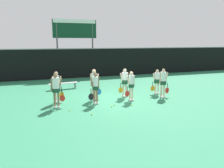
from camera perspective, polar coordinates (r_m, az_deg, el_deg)
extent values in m
plane|color=#2D7F56|center=(12.92, 0.10, -4.14)|extent=(140.00, 140.00, 0.00)
cube|color=black|center=(20.92, -7.74, 5.34)|extent=(60.00, 0.06, 2.70)
cube|color=slate|center=(20.83, -7.84, 9.14)|extent=(60.00, 0.08, 0.08)
cylinder|color=#515156|center=(21.89, -14.08, 9.03)|extent=(0.14, 0.14, 5.49)
cylinder|color=#515156|center=(22.48, -5.08, 9.36)|extent=(0.14, 0.14, 5.49)
cube|color=#0F3823|center=(22.14, -9.68, 14.04)|extent=(4.25, 0.12, 1.77)
cube|color=white|center=(22.13, -9.71, 15.89)|extent=(4.08, 0.02, 0.35)
cube|color=#B2B2B7|center=(16.14, -12.58, 0.19)|extent=(2.14, 0.63, 0.04)
cylinder|color=slate|center=(16.53, -9.75, -0.24)|extent=(0.06, 0.06, 0.40)
cylinder|color=slate|center=(16.29, -9.49, -0.39)|extent=(0.06, 0.06, 0.40)
cylinder|color=slate|center=(16.12, -15.64, -0.77)|extent=(0.06, 0.06, 0.40)
cylinder|color=slate|center=(15.88, -15.46, -0.94)|extent=(0.06, 0.06, 0.40)
cylinder|color=#8C664C|center=(11.69, -13.81, -3.92)|extent=(0.10, 0.10, 0.86)
cylinder|color=#8C664C|center=(11.68, -14.77, -3.99)|extent=(0.10, 0.10, 0.86)
cube|color=white|center=(11.76, -13.71, -5.78)|extent=(0.11, 0.24, 0.09)
cube|color=white|center=(11.75, -14.67, -5.84)|extent=(0.11, 0.24, 0.09)
cylinder|color=#16422B|center=(11.57, -14.41, -1.57)|extent=(0.41, 0.41, 0.19)
cylinder|color=white|center=(11.51, -14.48, -0.16)|extent=(0.36, 0.36, 0.71)
sphere|color=#8C664C|center=(11.43, -14.59, 2.14)|extent=(0.22, 0.22, 0.22)
sphere|color=#4C331E|center=(11.44, -14.60, 2.29)|extent=(0.20, 0.20, 0.20)
cylinder|color=#8C664C|center=(11.52, -13.39, -0.15)|extent=(0.22, 0.08, 0.68)
cylinder|color=#8C664C|center=(11.50, -15.51, -0.28)|extent=(0.08, 0.08, 0.68)
cylinder|color=black|center=(11.60, -12.90, -2.20)|extent=(0.03, 0.03, 0.25)
ellipsoid|color=red|center=(11.67, -12.83, -3.65)|extent=(0.27, 0.03, 0.35)
cylinder|color=#8C664C|center=(12.04, -3.92, -3.26)|extent=(0.10, 0.10, 0.83)
cylinder|color=#8C664C|center=(12.00, -4.65, -3.32)|extent=(0.10, 0.10, 0.83)
cube|color=white|center=(12.11, -3.87, -5.00)|extent=(0.12, 0.24, 0.09)
cube|color=white|center=(12.07, -4.59, -5.05)|extent=(0.12, 0.24, 0.09)
cylinder|color=#16422B|center=(11.91, -4.32, -1.03)|extent=(0.33, 0.33, 0.20)
cylinder|color=white|center=(11.86, -4.34, 0.28)|extent=(0.28, 0.28, 0.69)
sphere|color=#8C664C|center=(11.78, -4.37, 2.43)|extent=(0.21, 0.21, 0.21)
sphere|color=black|center=(11.80, -4.40, 2.57)|extent=(0.19, 0.19, 0.19)
cylinder|color=#8C664C|center=(11.82, -5.20, 0.16)|extent=(0.21, 0.08, 0.66)
cylinder|color=#8C664C|center=(11.90, -3.53, 0.26)|extent=(0.08, 0.08, 0.66)
cylinder|color=black|center=(11.87, -5.52, -1.85)|extent=(0.03, 0.03, 0.27)
ellipsoid|color=black|center=(11.94, -5.49, -3.33)|extent=(0.30, 0.03, 0.37)
cylinder|color=beige|center=(12.74, 5.32, -2.52)|extent=(0.10, 0.10, 0.82)
cylinder|color=beige|center=(12.67, 4.69, -2.58)|extent=(0.10, 0.10, 0.82)
cube|color=white|center=(12.81, 5.35, -4.13)|extent=(0.12, 0.25, 0.09)
cube|color=white|center=(12.74, 4.73, -4.20)|extent=(0.12, 0.25, 0.09)
cylinder|color=#16422B|center=(12.60, 5.04, -0.45)|extent=(0.32, 0.32, 0.19)
cylinder|color=white|center=(12.55, 5.07, 0.79)|extent=(0.28, 0.28, 0.69)
sphere|color=beige|center=(12.48, 5.10, 2.79)|extent=(0.19, 0.19, 0.19)
sphere|color=#D8B772|center=(12.50, 5.06, 2.91)|extent=(0.18, 0.18, 0.18)
cylinder|color=beige|center=(12.47, 4.32, 0.68)|extent=(0.21, 0.09, 0.66)
cylinder|color=beige|center=(12.63, 5.76, 0.79)|extent=(0.08, 0.08, 0.66)
cylinder|color=black|center=(12.50, 4.01, -1.20)|extent=(0.03, 0.03, 0.25)
ellipsoid|color=red|center=(12.57, 3.99, -2.54)|extent=(0.27, 0.03, 0.35)
cylinder|color=beige|center=(13.75, 13.44, -1.69)|extent=(0.10, 0.10, 0.85)
cylinder|color=beige|center=(13.66, 12.74, -1.74)|extent=(0.10, 0.10, 0.85)
cube|color=white|center=(13.81, 13.43, -3.26)|extent=(0.12, 0.25, 0.09)
cube|color=white|center=(13.72, 12.73, -3.32)|extent=(0.12, 0.25, 0.09)
cylinder|color=#16422B|center=(13.61, 13.18, 0.34)|extent=(0.40, 0.40, 0.21)
cylinder|color=white|center=(13.56, 13.24, 1.54)|extent=(0.35, 0.35, 0.73)
sphere|color=beige|center=(13.49, 13.32, 3.47)|extent=(0.19, 0.19, 0.19)
sphere|color=olive|center=(13.51, 13.29, 3.59)|extent=(0.18, 0.18, 0.18)
cylinder|color=beige|center=(13.67, 14.02, 1.53)|extent=(0.22, 0.09, 0.69)
cylinder|color=beige|center=(13.47, 12.47, 1.46)|extent=(0.08, 0.08, 0.69)
cylinder|color=black|center=(13.76, 14.26, -0.29)|extent=(0.03, 0.03, 0.28)
ellipsoid|color=red|center=(13.83, 14.20, -1.63)|extent=(0.27, 0.03, 0.38)
cylinder|color=beige|center=(12.64, -13.84, -2.84)|extent=(0.10, 0.10, 0.84)
cylinder|color=beige|center=(12.63, -14.54, -2.88)|extent=(0.10, 0.10, 0.84)
cube|color=white|center=(12.71, -13.75, -4.52)|extent=(0.12, 0.24, 0.09)
cube|color=white|center=(12.70, -14.45, -4.56)|extent=(0.12, 0.24, 0.09)
cylinder|color=#16422B|center=(12.53, -14.30, -0.65)|extent=(0.33, 0.33, 0.22)
cylinder|color=white|center=(12.48, -14.36, 0.56)|extent=(0.28, 0.28, 0.69)
sphere|color=beige|center=(12.41, -14.46, 2.63)|extent=(0.22, 0.22, 0.22)
sphere|color=#4C331E|center=(12.42, -14.47, 2.77)|extent=(0.20, 0.20, 0.20)
cylinder|color=beige|center=(12.49, -13.52, 0.55)|extent=(0.21, 0.08, 0.66)
cylinder|color=beige|center=(12.48, -15.14, 0.46)|extent=(0.08, 0.08, 0.66)
cylinder|color=black|center=(12.56, -13.07, -1.35)|extent=(0.03, 0.03, 0.28)
ellipsoid|color=orange|center=(12.63, -13.00, -2.85)|extent=(0.27, 0.03, 0.39)
cylinder|color=beige|center=(13.01, -4.30, -2.12)|extent=(0.10, 0.10, 0.86)
cylinder|color=beige|center=(12.97, -5.04, -2.17)|extent=(0.10, 0.10, 0.86)
cube|color=white|center=(13.07, -4.24, -3.79)|extent=(0.11, 0.24, 0.09)
cube|color=white|center=(13.03, -4.98, -3.85)|extent=(0.11, 0.24, 0.09)
cylinder|color=#16422B|center=(12.88, -4.70, 0.06)|extent=(0.36, 0.36, 0.22)
cylinder|color=white|center=(12.83, -4.72, 1.25)|extent=(0.31, 0.31, 0.70)
sphere|color=beige|center=(12.76, -4.75, 3.32)|extent=(0.23, 0.23, 0.23)
sphere|color=olive|center=(12.78, -4.78, 3.45)|extent=(0.21, 0.21, 0.21)
cylinder|color=beige|center=(12.88, -3.87, 1.25)|extent=(0.21, 0.08, 0.67)
cylinder|color=beige|center=(12.79, -5.53, 1.15)|extent=(0.08, 0.08, 0.67)
cylinder|color=black|center=(12.96, -3.48, -0.61)|extent=(0.03, 0.03, 0.28)
ellipsoid|color=blue|center=(13.03, -3.47, -2.04)|extent=(0.30, 0.03, 0.39)
cylinder|color=beige|center=(13.62, 3.66, -1.54)|extent=(0.10, 0.10, 0.85)
cylinder|color=beige|center=(13.54, 2.96, -1.61)|extent=(0.10, 0.10, 0.85)
cube|color=white|center=(13.69, 3.69, -3.11)|extent=(0.13, 0.25, 0.09)
cube|color=white|center=(13.60, 3.00, -3.19)|extent=(0.13, 0.25, 0.09)
cylinder|color=#16422B|center=(13.48, 3.33, 0.55)|extent=(0.38, 0.38, 0.25)
cylinder|color=white|center=(13.44, 3.35, 1.63)|extent=(0.33, 0.33, 0.69)
sphere|color=beige|center=(13.37, 3.37, 3.57)|extent=(0.23, 0.23, 0.23)
sphere|color=black|center=(13.38, 3.33, 3.70)|extent=(0.21, 0.21, 0.21)
cylinder|color=beige|center=(13.35, 2.55, 1.52)|extent=(0.22, 0.09, 0.66)
cylinder|color=beige|center=(13.53, 4.09, 1.63)|extent=(0.08, 0.08, 0.66)
cylinder|color=black|center=(13.37, 2.27, -0.26)|extent=(0.03, 0.03, 0.26)
ellipsoid|color=orange|center=(13.43, 2.26, -1.57)|extent=(0.27, 0.03, 0.36)
cylinder|color=beige|center=(14.63, 11.92, -1.04)|extent=(0.10, 0.10, 0.77)
cylinder|color=beige|center=(14.55, 11.24, -1.08)|extent=(0.10, 0.10, 0.77)
cube|color=white|center=(14.68, 11.91, -2.36)|extent=(0.14, 0.25, 0.09)
cube|color=white|center=(14.60, 11.24, -2.40)|extent=(0.14, 0.25, 0.09)
cylinder|color=#16422B|center=(14.50, 11.65, 0.77)|extent=(0.39, 0.39, 0.25)
cylinder|color=white|center=(14.46, 11.69, 1.65)|extent=(0.34, 0.34, 0.63)
sphere|color=beige|center=(14.40, 11.75, 3.28)|extent=(0.20, 0.20, 0.20)
sphere|color=olive|center=(14.42, 11.72, 3.39)|extent=(0.19, 0.19, 0.19)
cylinder|color=beige|center=(14.38, 10.92, 1.57)|extent=(0.21, 0.10, 0.60)
cylinder|color=beige|center=(14.55, 12.41, 1.62)|extent=(0.08, 0.08, 0.60)
cylinder|color=black|center=(14.39, 10.60, 0.06)|extent=(0.03, 0.03, 0.26)
ellipsoid|color=orange|center=(14.45, 10.56, -1.13)|extent=(0.30, 0.03, 0.35)
sphere|color=#CCE033|center=(11.83, 5.18, -5.46)|extent=(0.07, 0.07, 0.07)
sphere|color=#CCE033|center=(11.08, -11.07, -6.76)|extent=(0.07, 0.07, 0.07)
sphere|color=#CCE033|center=(12.67, -3.96, -4.33)|extent=(0.06, 0.06, 0.06)
sphere|color=#CCE033|center=(11.48, -0.12, -5.93)|extent=(0.07, 0.07, 0.07)
sphere|color=#CCE033|center=(11.90, -17.08, -5.82)|extent=(0.07, 0.07, 0.07)
sphere|color=#CCE033|center=(10.35, -5.30, -7.89)|extent=(0.07, 0.07, 0.07)
sphere|color=#CCE033|center=(11.81, 0.66, -5.45)|extent=(0.07, 0.07, 0.07)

